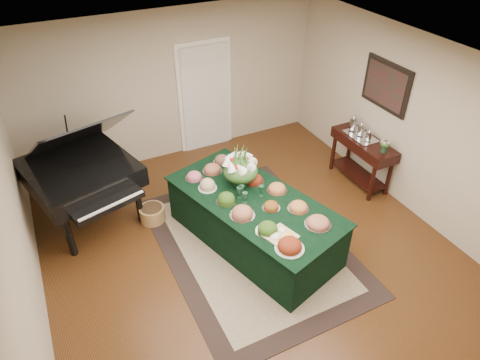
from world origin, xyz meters
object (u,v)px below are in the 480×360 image
floral_centerpiece (241,167)px  grand_piano (81,171)px  mahogany_sideboard (363,149)px  buffet_table (253,221)px

floral_centerpiece → grand_piano: 2.36m
grand_piano → mahogany_sideboard: 4.52m
grand_piano → mahogany_sideboard: bearing=-13.9°
floral_centerpiece → grand_piano: (-2.02, 1.21, -0.21)m
buffet_table → floral_centerpiece: floral_centerpiece is taller
floral_centerpiece → grand_piano: size_ratio=0.26×
floral_centerpiece → mahogany_sideboard: (2.36, 0.12, -0.43)m
mahogany_sideboard → buffet_table: bearing=-167.5°
floral_centerpiece → grand_piano: bearing=149.1°
buffet_table → mahogany_sideboard: bearing=12.5°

